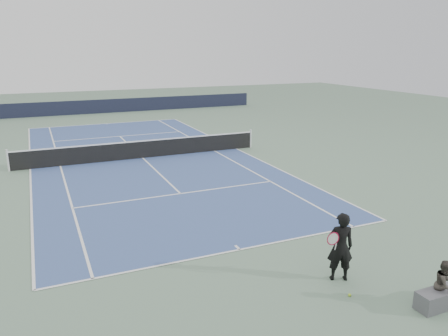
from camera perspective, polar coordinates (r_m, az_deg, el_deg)
name	(u,v)px	position (r m, az deg, el deg)	size (l,w,h in m)	color
ground	(143,158)	(23.50, -10.57, 1.27)	(80.00, 80.00, 0.00)	slate
court_surface	(143,158)	(23.50, -10.57, 1.28)	(10.97, 23.77, 0.01)	#395187
tennis_net	(142,149)	(23.38, -10.63, 2.47)	(12.90, 0.10, 1.07)	silver
windscreen_far	(95,107)	(40.76, -16.50, 7.69)	(30.00, 0.25, 1.20)	black
tennis_player	(340,247)	(11.33, 14.94, -9.90)	(0.85, 0.70, 1.78)	black
tennis_ball	(350,295)	(11.06, 16.08, -15.65)	(0.07, 0.07, 0.07)	#B0D82C
spectator_bench	(444,291)	(11.27, 26.76, -14.13)	(1.39, 0.89, 1.14)	#515155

